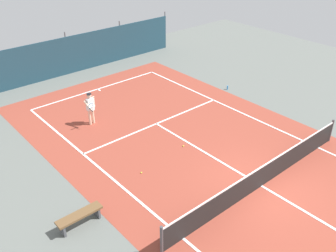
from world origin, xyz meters
The scene contains 9 objects.
ground_plane centered at (0.00, 0.00, 0.00)m, with size 36.00×36.00×0.00m, color slate.
court_surface centered at (0.00, 0.00, 0.00)m, with size 11.02×26.60×0.01m.
tennis_net centered at (0.00, 0.00, 0.51)m, with size 10.12×0.10×1.10m.
back_fence centered at (0.00, 15.70, 0.67)m, with size 16.30×0.98×2.70m.
tennis_player centered at (-2.40, 8.49, 0.96)m, with size 0.66×0.79×1.64m.
tennis_ball_near_player centered at (-0.40, 4.00, 0.03)m, with size 0.07×0.07×0.07m, color #CCDB33.
tennis_ball_midcourt centered at (-3.02, 3.66, 0.03)m, with size 0.07×0.07×0.07m, color #CCDB33.
courtside_bench centered at (-6.31, 2.71, 0.37)m, with size 1.60×0.40×0.49m.
water_bottle centered at (5.79, 6.86, 0.12)m, with size 0.08×0.08×0.24m, color #338CD8.
Camera 1 is at (-10.23, -6.35, 9.27)m, focal length 40.48 mm.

